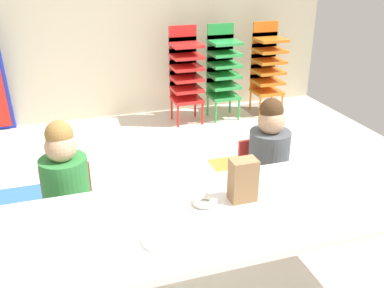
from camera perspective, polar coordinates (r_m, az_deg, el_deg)
ground_plane at (r=2.82m, az=-3.52°, el=-13.80°), size 5.23×5.19×0.02m
craft_table at (r=2.05m, az=1.35°, el=-10.38°), size 2.19×0.74×0.60m
seated_child_near_camera at (r=2.49m, az=-16.61°, el=-5.03°), size 0.32×0.32×0.92m
seated_child_middle_seat at (r=2.77m, az=10.21°, el=-1.26°), size 0.32×0.31×0.92m
kid_chair_red_stack at (r=4.66m, az=-0.88°, el=9.87°), size 0.32×0.30×1.04m
kid_chair_green_stack at (r=4.80m, az=4.16°, el=10.23°), size 0.32×0.30×1.04m
kid_chair_orange_stack at (r=5.02m, az=10.05°, el=10.56°), size 0.32×0.30×1.04m
paper_bag_brown at (r=2.10m, az=6.87°, el=-4.83°), size 0.13×0.09×0.22m
paper_plate_near_edge at (r=2.09m, az=1.70°, el=-8.13°), size 0.18×0.18×0.01m
paper_plate_center_table at (r=1.86m, az=-4.06°, el=-12.72°), size 0.18×0.18×0.01m
donut_powdered_on_plate at (r=2.08m, az=1.71°, el=-7.64°), size 0.12×0.12×0.03m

